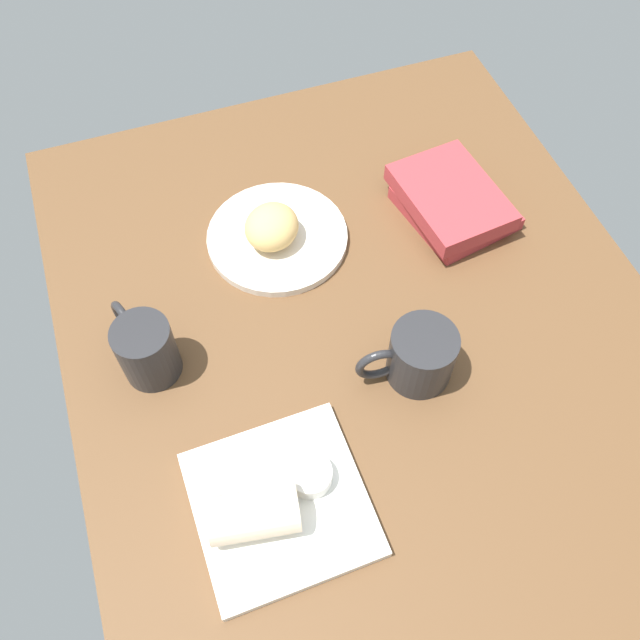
# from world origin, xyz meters

# --- Properties ---
(dining_table) EXTENTS (1.10, 0.90, 0.04)m
(dining_table) POSITION_xyz_m (0.00, 0.00, 0.02)
(dining_table) COLOR brown
(dining_table) RESTS_ON ground
(round_plate) EXTENTS (0.23, 0.23, 0.01)m
(round_plate) POSITION_xyz_m (-0.21, -0.08, 0.05)
(round_plate) COLOR silver
(round_plate) RESTS_ON dining_table
(scone_pastry) EXTENTS (0.13, 0.13, 0.06)m
(scone_pastry) POSITION_xyz_m (-0.20, -0.09, 0.08)
(scone_pastry) COLOR tan
(scone_pastry) RESTS_ON round_plate
(square_plate) EXTENTS (0.22, 0.22, 0.02)m
(square_plate) POSITION_xyz_m (0.22, -0.21, 0.05)
(square_plate) COLOR white
(square_plate) RESTS_ON dining_table
(sauce_cup) EXTENTS (0.06, 0.06, 0.03)m
(sauce_cup) POSITION_xyz_m (0.20, -0.16, 0.07)
(sauce_cup) COLOR silver
(sauce_cup) RESTS_ON square_plate
(breakfast_wrap) EXTENTS (0.08, 0.12, 0.06)m
(breakfast_wrap) POSITION_xyz_m (0.23, -0.24, 0.09)
(breakfast_wrap) COLOR beige
(breakfast_wrap) RESTS_ON square_plate
(book_stack) EXTENTS (0.21, 0.19, 0.06)m
(book_stack) POSITION_xyz_m (-0.16, 0.22, 0.07)
(book_stack) COLOR #A53338
(book_stack) RESTS_ON dining_table
(coffee_mug) EXTENTS (0.13, 0.08, 0.10)m
(coffee_mug) POSITION_xyz_m (-0.04, -0.32, 0.09)
(coffee_mug) COLOR #262628
(coffee_mug) RESTS_ON dining_table
(second_mug) EXTENTS (0.09, 0.14, 0.09)m
(second_mug) POSITION_xyz_m (0.10, 0.04, 0.09)
(second_mug) COLOR #262628
(second_mug) RESTS_ON dining_table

